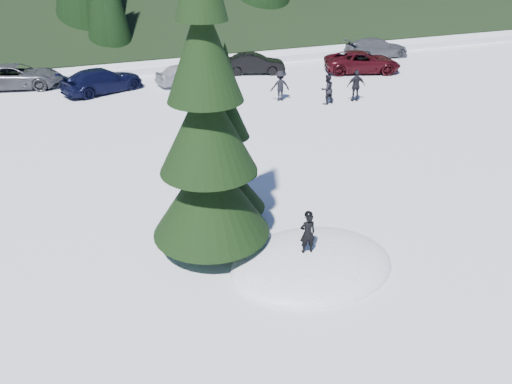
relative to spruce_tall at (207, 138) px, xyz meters
name	(u,v)px	position (x,y,z in m)	size (l,w,h in m)	color
ground	(312,265)	(2.20, -1.80, -3.32)	(200.00, 200.00, 0.00)	white
snow_mound	(312,265)	(2.20, -1.80, -3.32)	(4.48, 3.52, 0.96)	white
spruce_tall	(207,138)	(0.00, 0.00, 0.00)	(3.20, 3.20, 8.60)	black
spruce_short	(228,156)	(1.00, 1.40, -1.22)	(2.20, 2.20, 5.37)	black
child_skier	(308,233)	(2.03, -1.79, -2.27)	(0.42, 0.27, 1.14)	black
adult_0	(327,89)	(9.61, 10.68, -2.55)	(0.75, 0.58, 1.54)	black
adult_1	(356,86)	(11.27, 10.55, -2.50)	(0.96, 0.40, 1.64)	black
adult_2	(280,86)	(7.62, 12.15, -2.53)	(1.02, 0.59, 1.58)	black
car_2	(17,76)	(-5.31, 20.01, -2.64)	(2.24, 4.87, 1.35)	#4C4D53
car_3	(102,80)	(-0.89, 17.32, -2.66)	(1.86, 4.56, 1.32)	black
car_4	(187,74)	(3.90, 17.19, -2.70)	(1.47, 3.65, 1.24)	#A0A3A9
car_5	(255,64)	(8.55, 18.04, -2.69)	(1.32, 3.79, 1.25)	black
car_6	(362,62)	(15.02, 15.74, -2.66)	(2.20, 4.78, 1.33)	#3A0A10
car_7	(377,48)	(18.40, 19.15, -2.64)	(1.89, 4.66, 1.35)	#515359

